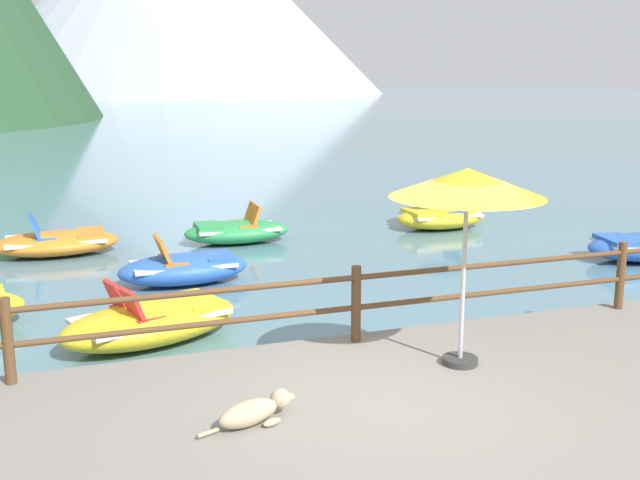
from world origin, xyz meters
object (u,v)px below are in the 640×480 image
Objects in this scene: beach_umbrella at (467,186)px; pedal_boat_5 at (441,211)px; pedal_boat_7 at (152,321)px; pedal_boat_6 at (236,231)px; pedal_boat_1 at (57,242)px; pedal_boat_0 at (184,268)px; dog_resting at (254,411)px.

pedal_boat_5 is at bearing 63.01° from beach_umbrella.
pedal_boat_6 is at bearing 65.85° from pedal_boat_7.
beach_umbrella is at bearing -64.81° from pedal_boat_1.
beach_umbrella is 6.59m from pedal_boat_0.
pedal_boat_7 reaches higher than dog_resting.
pedal_boat_7 is at bearing -79.17° from pedal_boat_1.
pedal_boat_1 is (-4.19, 8.90, -2.19)m from beach_umbrella.
beach_umbrella reaches higher than pedal_boat_5.
pedal_boat_6 reaches higher than dog_resting.
pedal_boat_6 is at bearing 93.30° from beach_umbrella.
pedal_boat_0 is at bearing -56.11° from pedal_boat_1.
beach_umbrella reaches higher than pedal_boat_1.
pedal_boat_1 is at bearing 177.49° from pedal_boat_6.
beach_umbrella is at bearing -44.71° from pedal_boat_7.
pedal_boat_5 is (6.55, 2.81, 0.13)m from pedal_boat_0.
dog_resting is 0.46× the size of pedal_boat_0.
beach_umbrella is 2.14× the size of dog_resting.
pedal_boat_5 reaches higher than pedal_boat_6.
pedal_boat_1 is at bearing 100.83° from pedal_boat_7.
pedal_boat_1 is at bearing 123.89° from pedal_boat_0.
pedal_boat_5 is 4.92m from pedal_boat_6.
pedal_boat_1 is at bearing 115.19° from beach_umbrella.
pedal_boat_7 is (1.12, -5.87, 0.05)m from pedal_boat_1.
pedal_boat_7 is (-0.93, -2.81, 0.01)m from pedal_boat_0.
pedal_boat_6 is at bearing -2.51° from pedal_boat_1.
pedal_boat_1 is 5.98m from pedal_boat_7.
pedal_boat_7 is (-2.56, -5.71, 0.04)m from pedal_boat_6.
beach_umbrella is at bearing -116.99° from pedal_boat_5.
pedal_boat_0 is at bearing -119.40° from pedal_boat_6.
pedal_boat_6 is (2.09, 9.42, -0.26)m from dog_resting.
pedal_boat_5 is (7.00, 9.34, -0.11)m from dog_resting.
pedal_boat_7 is (-0.47, 3.71, -0.23)m from dog_resting.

